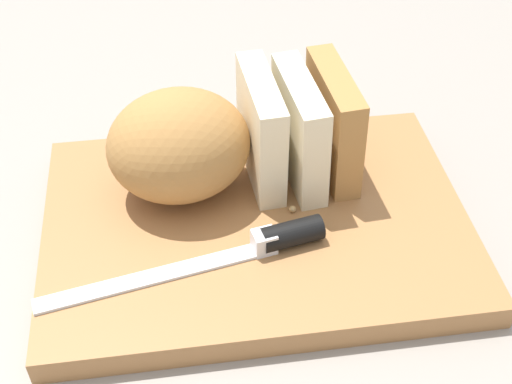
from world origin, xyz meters
TOP-DOWN VIEW (x-y plane):
  - ground_plane at (0.00, 0.00)m, footprint 3.00×3.00m
  - cutting_board at (0.00, 0.00)m, footprint 0.40×0.28m
  - bread_loaf at (-0.02, 0.05)m, footprint 0.24×0.13m
  - bread_knife at (-0.00, -0.04)m, footprint 0.25×0.06m
  - crumb_near_knife at (0.03, 0.07)m, footprint 0.01×0.01m
  - crumb_near_loaf at (0.00, -0.03)m, footprint 0.00×0.00m
  - crumb_stray_left at (0.02, 0.02)m, footprint 0.01×0.01m
  - crumb_stray_right at (0.03, -0.00)m, footprint 0.01×0.01m

SIDE VIEW (x-z plane):
  - ground_plane at x=0.00m, z-range 0.00..0.00m
  - cutting_board at x=0.00m, z-range 0.00..0.03m
  - crumb_near_loaf at x=0.00m, z-range 0.03..0.03m
  - crumb_stray_left at x=0.02m, z-range 0.03..0.03m
  - crumb_stray_right at x=0.03m, z-range 0.03..0.03m
  - crumb_near_knife at x=0.03m, z-range 0.03..0.03m
  - bread_knife at x=0.00m, z-range 0.02..0.05m
  - bread_loaf at x=-0.02m, z-range 0.03..0.13m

